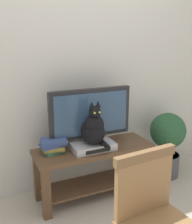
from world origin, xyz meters
The scene contains 9 objects.
ground_plane centered at (0.00, 0.00, 0.00)m, with size 12.00×12.00×0.00m, color #ADA393.
back_wall centered at (0.00, 0.85, 1.40)m, with size 7.00×0.12×2.80m, color beige.
tv_stand centered at (0.06, 0.46, 0.35)m, with size 1.14×0.41×0.51m.
tv centered at (0.06, 0.53, 0.80)m, with size 0.81×0.20×0.56m.
media_box centered at (0.03, 0.41, 0.55)m, with size 0.40×0.24×0.07m.
cat centered at (0.03, 0.40, 0.73)m, with size 0.21×0.35×0.41m.
wooden_chair centered at (-0.04, -0.63, 0.52)m, with size 0.47×0.47×0.88m.
book_stack centered at (-0.33, 0.50, 0.58)m, with size 0.25×0.19×0.13m.
potted_plant centered at (0.97, 0.50, 0.42)m, with size 0.39×0.39×0.73m.
Camera 1 is at (-0.94, -1.75, 1.54)m, focal length 43.93 mm.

